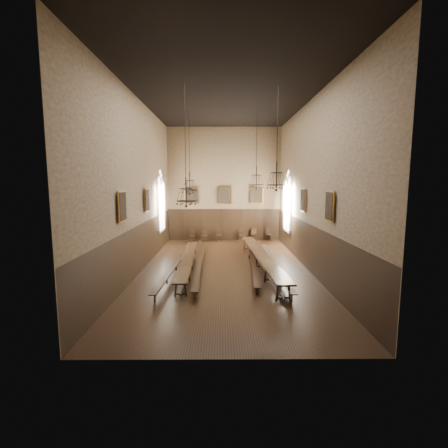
{
  "coord_description": "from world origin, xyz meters",
  "views": [
    {
      "loc": [
        -0.19,
        -17.14,
        4.73
      ],
      "look_at": [
        -0.05,
        1.5,
        2.29
      ],
      "focal_mm": 26.0,
      "sensor_mm": 36.0,
      "label": 1
    }
  ],
  "objects_px": {
    "chair_6": "(255,237)",
    "chandelier_front_right": "(276,179)",
    "table_left": "(188,264)",
    "bench_left_outer": "(176,265)",
    "bench_right_outer": "(274,265)",
    "chair_5": "(242,237)",
    "table_right": "(261,261)",
    "chair_2": "(204,238)",
    "chandelier_back_left": "(190,185)",
    "chair_3": "(219,237)",
    "chair_1": "(192,238)",
    "chandelier_back_right": "(256,180)",
    "bench_left_inner": "(199,263)",
    "chair_7": "(268,237)",
    "bench_right_inner": "(253,263)",
    "chandelier_front_left": "(186,194)"
  },
  "relations": [
    {
      "from": "chandelier_front_left",
      "to": "chandelier_front_right",
      "type": "xyz_separation_m",
      "value": [
        4.17,
        0.19,
        0.69
      ]
    },
    {
      "from": "bench_right_inner",
      "to": "chandelier_back_left",
      "type": "relative_size",
      "value": 1.88
    },
    {
      "from": "chair_2",
      "to": "chair_3",
      "type": "bearing_deg",
      "value": 16.8
    },
    {
      "from": "bench_left_inner",
      "to": "chair_2",
      "type": "height_order",
      "value": "chair_2"
    },
    {
      "from": "chandelier_back_left",
      "to": "chandelier_front_right",
      "type": "height_order",
      "value": "same"
    },
    {
      "from": "bench_left_outer",
      "to": "chandelier_front_right",
      "type": "height_order",
      "value": "chandelier_front_right"
    },
    {
      "from": "table_right",
      "to": "bench_left_inner",
      "type": "relative_size",
      "value": 1.05
    },
    {
      "from": "chair_6",
      "to": "chandelier_front_left",
      "type": "bearing_deg",
      "value": -127.19
    },
    {
      "from": "chair_1",
      "to": "chair_6",
      "type": "height_order",
      "value": "chair_6"
    },
    {
      "from": "bench_right_outer",
      "to": "table_right",
      "type": "bearing_deg",
      "value": 159.02
    },
    {
      "from": "bench_right_outer",
      "to": "chandelier_front_right",
      "type": "height_order",
      "value": "chandelier_front_right"
    },
    {
      "from": "table_left",
      "to": "chair_2",
      "type": "height_order",
      "value": "chair_2"
    },
    {
      "from": "bench_right_outer",
      "to": "chair_5",
      "type": "distance_m",
      "value": 8.71
    },
    {
      "from": "chair_7",
      "to": "chair_5",
      "type": "bearing_deg",
      "value": 178.79
    },
    {
      "from": "chandelier_front_left",
      "to": "table_left",
      "type": "bearing_deg",
      "value": 95.06
    },
    {
      "from": "table_left",
      "to": "bench_right_outer",
      "type": "distance_m",
      "value": 4.64
    },
    {
      "from": "chair_5",
      "to": "chandelier_back_right",
      "type": "xyz_separation_m",
      "value": [
        0.45,
        -6.06,
        4.54
      ]
    },
    {
      "from": "chair_6",
      "to": "chair_3",
      "type": "bearing_deg",
      "value": 164.89
    },
    {
      "from": "chair_5",
      "to": "chandelier_back_right",
      "type": "relative_size",
      "value": 0.22
    },
    {
      "from": "table_left",
      "to": "bench_left_outer",
      "type": "height_order",
      "value": "table_left"
    },
    {
      "from": "bench_left_inner",
      "to": "chandelier_back_left",
      "type": "relative_size",
      "value": 2.08
    },
    {
      "from": "chair_2",
      "to": "table_left",
      "type": "bearing_deg",
      "value": -77.93
    },
    {
      "from": "chair_1",
      "to": "chair_6",
      "type": "xyz_separation_m",
      "value": [
        5.0,
        0.06,
        0.04
      ]
    },
    {
      "from": "chandelier_back_left",
      "to": "chair_3",
      "type": "bearing_deg",
      "value": 75.16
    },
    {
      "from": "bench_left_inner",
      "to": "chair_3",
      "type": "xyz_separation_m",
      "value": [
        1.0,
        8.42,
        -0.0
      ]
    },
    {
      "from": "bench_left_inner",
      "to": "chair_7",
      "type": "height_order",
      "value": "chair_7"
    },
    {
      "from": "table_right",
      "to": "chair_5",
      "type": "height_order",
      "value": "chair_5"
    },
    {
      "from": "bench_left_inner",
      "to": "chair_7",
      "type": "relative_size",
      "value": 9.83
    },
    {
      "from": "bench_left_outer",
      "to": "bench_right_inner",
      "type": "height_order",
      "value": "bench_left_outer"
    },
    {
      "from": "bench_left_outer",
      "to": "bench_right_inner",
      "type": "distance_m",
      "value": 4.19
    },
    {
      "from": "chair_7",
      "to": "chandelier_front_left",
      "type": "bearing_deg",
      "value": -119.33
    },
    {
      "from": "chair_2",
      "to": "chair_5",
      "type": "bearing_deg",
      "value": 13.89
    },
    {
      "from": "table_right",
      "to": "chair_3",
      "type": "height_order",
      "value": "chair_3"
    },
    {
      "from": "table_left",
      "to": "bench_right_outer",
      "type": "bearing_deg",
      "value": -0.17
    },
    {
      "from": "bench_right_outer",
      "to": "chandelier_front_right",
      "type": "relative_size",
      "value": 2.22
    },
    {
      "from": "chair_1",
      "to": "chair_2",
      "type": "height_order",
      "value": "chair_1"
    },
    {
      "from": "chair_6",
      "to": "chandelier_front_right",
      "type": "xyz_separation_m",
      "value": [
        -0.11,
        -10.63,
        4.57
      ]
    },
    {
      "from": "chair_2",
      "to": "chair_6",
      "type": "xyz_separation_m",
      "value": [
        4.05,
        0.07,
        0.04
      ]
    },
    {
      "from": "bench_right_inner",
      "to": "chair_3",
      "type": "relative_size",
      "value": 9.64
    },
    {
      "from": "table_left",
      "to": "bench_left_inner",
      "type": "xyz_separation_m",
      "value": [
        0.59,
        0.28,
        -0.06
      ]
    },
    {
      "from": "chair_3",
      "to": "chair_6",
      "type": "bearing_deg",
      "value": 3.09
    },
    {
      "from": "table_left",
      "to": "bench_left_outer",
      "type": "xyz_separation_m",
      "value": [
        -0.62,
        -0.1,
        -0.07
      ]
    },
    {
      "from": "table_left",
      "to": "chair_7",
      "type": "bearing_deg",
      "value": 57.21
    },
    {
      "from": "chair_2",
      "to": "bench_left_outer",
      "type": "bearing_deg",
      "value": -81.94
    },
    {
      "from": "bench_left_inner",
      "to": "chandelier_front_left",
      "type": "height_order",
      "value": "chandelier_front_left"
    },
    {
      "from": "bench_right_inner",
      "to": "chair_3",
      "type": "xyz_separation_m",
      "value": [
        -1.94,
        8.31,
        0.02
      ]
    },
    {
      "from": "chair_7",
      "to": "chandelier_back_right",
      "type": "distance_m",
      "value": 7.8
    },
    {
      "from": "bench_left_inner",
      "to": "chair_2",
      "type": "distance_m",
      "value": 8.38
    },
    {
      "from": "table_right",
      "to": "table_left",
      "type": "bearing_deg",
      "value": -176.47
    },
    {
      "from": "chair_3",
      "to": "chandelier_front_right",
      "type": "xyz_separation_m",
      "value": [
        2.76,
        -10.61,
        4.59
      ]
    }
  ]
}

